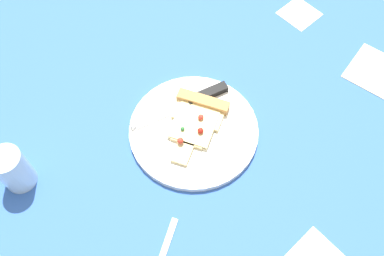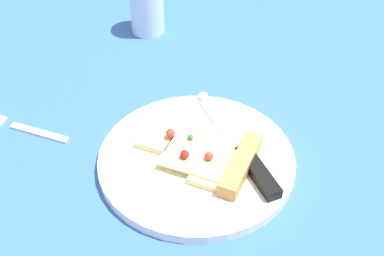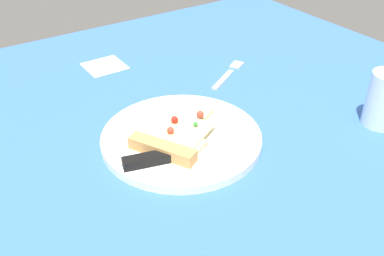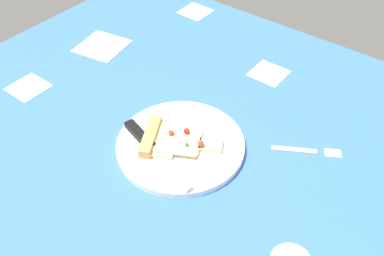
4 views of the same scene
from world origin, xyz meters
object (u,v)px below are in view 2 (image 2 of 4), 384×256
Objects in this scene: drinking_glass at (147,6)px; fork at (20,126)px; knife at (243,152)px; pizza_slice at (212,157)px; plate at (195,160)px.

drinking_glass is 0.75× the size of fork.
knife is 39.83cm from drinking_glass.
drinking_glass reaches higher than pizza_slice.
knife is 2.24× the size of drinking_glass.
pizza_slice is at bearing -85.46° from fork.
fork is (32.58, 10.77, -4.87)cm from drinking_glass.
knife is 1.67× the size of fork.
knife is at bearing -50.64° from pizza_slice.
plate is 2.72× the size of drinking_glass.
knife is at bearing 74.73° from drinking_glass.
knife is at bearing -81.30° from fork.
knife reaches higher than plate.
fork is (22.12, -27.54, -1.74)cm from knife.
drinking_glass is (-10.46, -38.30, 3.14)cm from knife.
drinking_glass is at bearing -11.79° from fork.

